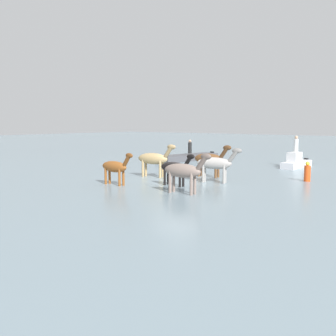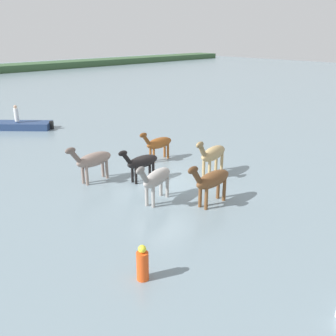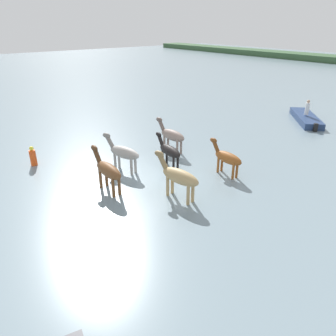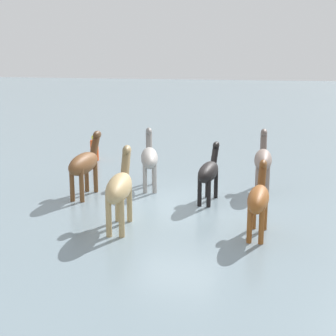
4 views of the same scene
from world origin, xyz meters
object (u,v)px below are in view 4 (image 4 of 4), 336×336
horse_dark_mare (209,172)px  horse_pinto_flank (120,187)px  horse_rear_stallion (149,158)px  horse_dun_straggler (263,160)px  horse_chestnut_trailing (85,163)px  buoy_channel_marker (94,149)px  horse_lead (259,198)px

horse_dark_mare → horse_pinto_flank: bearing=151.3°
horse_rear_stallion → horse_dun_straggler: bearing=-98.3°
horse_pinto_flank → horse_chestnut_trailing: horse_pinto_flank is taller
horse_dark_mare → horse_chestnut_trailing: (0.38, -4.04, 0.13)m
horse_dun_straggler → horse_pinto_flank: horse_pinto_flank is taller
horse_pinto_flank → horse_dark_mare: bearing=-41.0°
horse_dark_mare → buoy_channel_marker: horse_dark_mare is taller
horse_pinto_flank → horse_rear_stallion: 4.18m
horse_dun_straggler → horse_lead: bearing=178.7°
horse_dark_mare → horse_pinto_flank: size_ratio=0.85×
horse_pinto_flank → horse_chestnut_trailing: 3.42m
horse_chestnut_trailing → horse_dun_straggler: bearing=-70.7°
horse_dun_straggler → horse_dark_mare: bearing=134.0°
horse_lead → horse_dun_straggler: bearing=3.3°
horse_dark_mare → horse_pinto_flank: (3.04, -1.87, 0.16)m
horse_lead → horse_dark_mare: size_ratio=1.01×
horse_dark_mare → horse_lead: bearing=-144.1°
horse_pinto_flank → horse_rear_stallion: (-4.16, -0.41, -0.04)m
horse_lead → horse_dark_mare: bearing=33.9°
horse_lead → horse_chestnut_trailing: (-2.31, -5.79, 0.12)m
horse_dun_straggler → horse_lead: size_ratio=1.12×
horse_dun_straggler → horse_chestnut_trailing: (2.10, -5.60, 0.01)m
buoy_channel_marker → horse_pinto_flank: bearing=26.9°
horse_dark_mare → horse_rear_stallion: size_ratio=0.90×
horse_lead → horse_rear_stallion: (-3.81, -4.03, 0.10)m
horse_dark_mare → horse_chestnut_trailing: size_ratio=0.88×
buoy_channel_marker → horse_rear_stallion: bearing=43.6°
horse_lead → buoy_channel_marker: 10.86m
horse_chestnut_trailing → horse_dark_mare: bearing=-85.8°
horse_rear_stallion → horse_chestnut_trailing: size_ratio=0.98×
horse_pinto_flank → horse_lead: bearing=-93.9°
horse_lead → horse_chestnut_trailing: horse_chestnut_trailing is taller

